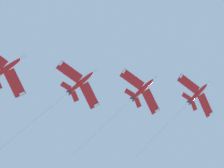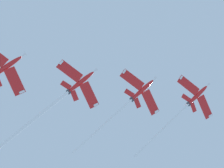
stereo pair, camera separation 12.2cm
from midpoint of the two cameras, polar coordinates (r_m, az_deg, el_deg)
name	(u,v)px [view 2 (the right image)]	position (r m, az deg, el deg)	size (l,w,h in m)	color
jet_lead	(188,104)	(124.39, 13.52, -3.51)	(30.43, 30.24, 19.49)	red
jet_second	(132,100)	(113.88, 3.52, -2.80)	(29.16, 29.64, 18.64)	red
jet_third	(62,97)	(107.65, -8.95, -2.28)	(29.67, 30.13, 19.08)	red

